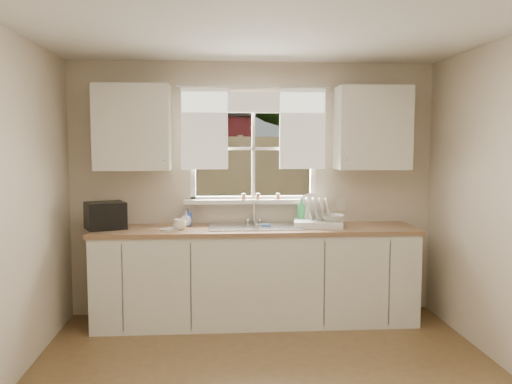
{
  "coord_description": "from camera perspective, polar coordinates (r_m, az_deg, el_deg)",
  "views": [
    {
      "loc": [
        -0.36,
        -3.36,
        1.71
      ],
      "look_at": [
        0.0,
        1.65,
        1.25
      ],
      "focal_mm": 38.0,
      "sensor_mm": 36.0,
      "label": 1
    }
  ],
  "objects": [
    {
      "name": "cup",
      "position": [
        5.05,
        -8.01,
        -3.4
      ],
      "size": [
        0.14,
        0.14,
        0.1
      ],
      "primitive_type": "imported",
      "rotation": [
        0.0,
        0.0,
        -0.17
      ],
      "color": "white",
      "rests_on": "countertop"
    },
    {
      "name": "upper_cabinet_left",
      "position": [
        5.25,
        -12.85,
        6.63
      ],
      "size": [
        0.7,
        0.33,
        0.8
      ],
      "primitive_type": "cube",
      "color": "silver",
      "rests_on": "room_walls"
    },
    {
      "name": "room_walls",
      "position": [
        3.35,
        2.12,
        -2.89
      ],
      "size": [
        3.62,
        4.02,
        2.5
      ],
      "color": "beige",
      "rests_on": "ground"
    },
    {
      "name": "soap_bottle_a",
      "position": [
        5.31,
        4.81,
        -2.04
      ],
      "size": [
        0.13,
        0.13,
        0.26
      ],
      "primitive_type": "imported",
      "rotation": [
        0.0,
        0.0,
        -0.34
      ],
      "color": "green",
      "rests_on": "countertop"
    },
    {
      "name": "saucer",
      "position": [
        5.04,
        -9.05,
        -3.9
      ],
      "size": [
        0.19,
        0.19,
        0.01
      ],
      "primitive_type": "cylinder",
      "color": "white",
      "rests_on": "countertop"
    },
    {
      "name": "curtains",
      "position": [
        5.33,
        -0.23,
        7.63
      ],
      "size": [
        1.5,
        0.03,
        0.81
      ],
      "color": "white",
      "rests_on": "room_walls"
    },
    {
      "name": "ceiling",
      "position": [
        3.48,
        2.07,
        18.36
      ],
      "size": [
        3.6,
        4.0,
        0.02
      ],
      "primitive_type": "cube",
      "color": "silver",
      "rests_on": "room_walls"
    },
    {
      "name": "upper_cabinet_right",
      "position": [
        5.41,
        12.19,
        6.59
      ],
      "size": [
        0.7,
        0.33,
        0.8
      ],
      "primitive_type": "cube",
      "color": "silver",
      "rests_on": "room_walls"
    },
    {
      "name": "soap_bottle_b",
      "position": [
        5.29,
        -7.15,
        -2.57
      ],
      "size": [
        0.08,
        0.08,
        0.17
      ],
      "primitive_type": "imported",
      "rotation": [
        0.0,
        0.0,
        0.01
      ],
      "color": "blue",
      "rests_on": "countertop"
    },
    {
      "name": "dish_rack",
      "position": [
        5.22,
        6.51,
        -2.84
      ],
      "size": [
        0.5,
        0.41,
        0.31
      ],
      "color": "white",
      "rests_on": "countertop"
    },
    {
      "name": "sink",
      "position": [
        5.16,
        -0.05,
        -4.49
      ],
      "size": [
        0.88,
        0.52,
        0.4
      ],
      "color": "#B7B7BC",
      "rests_on": "countertop"
    },
    {
      "name": "sill_jars",
      "position": [
        5.35,
        0.42,
        -0.46
      ],
      "size": [
        0.38,
        0.04,
        0.06
      ],
      "color": "brown",
      "rests_on": "window"
    },
    {
      "name": "soap_bottle_c",
      "position": [
        5.24,
        -7.41,
        -2.79
      ],
      "size": [
        0.15,
        0.15,
        0.14
      ],
      "primitive_type": "imported",
      "rotation": [
        0.0,
        0.0,
        0.36
      ],
      "color": "beige",
      "rests_on": "countertop"
    },
    {
      "name": "wall_outlet",
      "position": [
        5.53,
        8.88,
        -1.38
      ],
      "size": [
        0.08,
        0.01,
        0.12
      ],
      "primitive_type": "cube",
      "color": "beige",
      "rests_on": "room_walls"
    },
    {
      "name": "base_cabinets",
      "position": [
        5.22,
        -0.02,
        -8.92
      ],
      "size": [
        3.0,
        0.62,
        0.87
      ],
      "primitive_type": "cube",
      "color": "silver",
      "rests_on": "ground"
    },
    {
      "name": "bowl",
      "position": [
        5.19,
        8.0,
        -2.69
      ],
      "size": [
        0.26,
        0.26,
        0.06
      ],
      "primitive_type": "imported",
      "rotation": [
        0.0,
        0.0,
        -0.11
      ],
      "color": "silver",
      "rests_on": "dish_rack"
    },
    {
      "name": "black_appliance",
      "position": [
        5.22,
        -15.58,
        -2.39
      ],
      "size": [
        0.43,
        0.41,
        0.25
      ],
      "primitive_type": "cube",
      "rotation": [
        0.0,
        0.0,
        0.4
      ],
      "color": "black",
      "rests_on": "countertop"
    },
    {
      "name": "countertop",
      "position": [
        5.12,
        -0.02,
        -3.98
      ],
      "size": [
        3.04,
        0.65,
        0.04
      ],
      "primitive_type": "cube",
      "color": "#8C6646",
      "rests_on": "base_cabinets"
    },
    {
      "name": "window",
      "position": [
        5.38,
        -0.27,
        2.84
      ],
      "size": [
        1.38,
        0.16,
        1.06
      ],
      "color": "white",
      "rests_on": "room_walls"
    },
    {
      "name": "backyard",
      "position": [
        11.95,
        0.44,
        13.65
      ],
      "size": [
        20.0,
        10.0,
        6.13
      ],
      "color": "#335421",
      "rests_on": "ground"
    }
  ]
}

